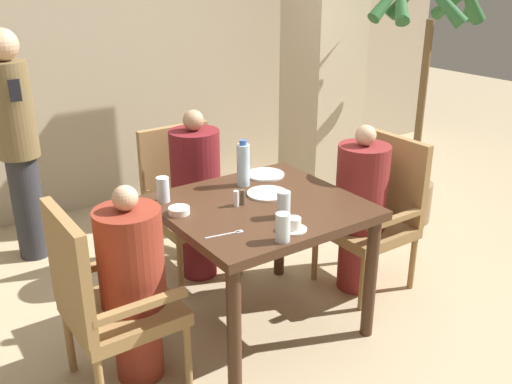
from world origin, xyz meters
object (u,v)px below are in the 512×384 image
object	(u,v)px
diner_in_far_chair	(196,194)
glass_tall_near	(283,227)
chair_right_side	(377,210)
bowl_small	(179,211)
glass_tall_mid	(163,190)
chair_left_side	(104,298)
plate_main_left	(265,174)
water_bottle	(243,164)
diner_in_left_chair	(133,283)
teacup_with_saucer	(293,225)
plate_main_right	(268,193)
potted_palm	(425,78)
diner_in_right_chair	(360,208)
standing_host	(18,141)
chair_far_side	(186,198)
glass_tall_far	(284,204)

from	to	relation	value
diner_in_far_chair	glass_tall_near	size ratio (longest dim) A/B	8.24
chair_right_side	bowl_small	xyz separation A→B (m)	(-1.34, 0.13, 0.28)
glass_tall_mid	chair_left_side	bearing A→B (deg)	-146.53
plate_main_left	water_bottle	world-z (taller)	water_bottle
plate_main_left	bowl_small	world-z (taller)	bowl_small
diner_in_left_chair	water_bottle	size ratio (longest dim) A/B	3.83
teacup_with_saucer	bowl_small	bearing A→B (deg)	126.86
plate_main_right	water_bottle	world-z (taller)	water_bottle
bowl_small	plate_main_right	bearing A→B (deg)	-5.02
plate_main_right	chair_left_side	bearing A→B (deg)	-175.35
teacup_with_saucer	glass_tall_mid	world-z (taller)	glass_tall_mid
potted_palm	glass_tall_near	bearing A→B (deg)	-155.44
glass_tall_near	plate_main_right	bearing A→B (deg)	61.21
glass_tall_near	potted_palm	bearing A→B (deg)	24.56
diner_in_right_chair	teacup_with_saucer	bearing A→B (deg)	-156.31
diner_in_left_chair	plate_main_left	distance (m)	1.11
diner_in_left_chair	bowl_small	bearing A→B (deg)	21.21
standing_host	bowl_small	bearing A→B (deg)	-74.15
diner_in_right_chair	bowl_small	xyz separation A→B (m)	(-1.19, 0.13, 0.23)
diner_in_right_chair	bowl_small	distance (m)	1.22
diner_in_left_chair	teacup_with_saucer	size ratio (longest dim) A/B	7.90
potted_palm	bowl_small	size ratio (longest dim) A/B	20.10
diner_in_left_chair	plate_main_left	size ratio (longest dim) A/B	4.51
diner_in_left_chair	plate_main_left	xyz separation A→B (m)	(1.03, 0.34, 0.25)
standing_host	potted_palm	size ratio (longest dim) A/B	0.72
chair_left_side	glass_tall_mid	distance (m)	0.67
potted_palm	plate_main_left	bearing A→B (deg)	-173.93
diner_in_right_chair	plate_main_left	size ratio (longest dim) A/B	4.71
chair_right_side	plate_main_right	world-z (taller)	chair_right_side
chair_left_side	standing_host	size ratio (longest dim) A/B	0.61
bowl_small	chair_far_side	bearing A→B (deg)	60.41
glass_tall_mid	glass_tall_far	xyz separation A→B (m)	(0.41, -0.53, 0.00)
diner_in_left_chair	plate_main_right	xyz separation A→B (m)	(0.86, 0.08, 0.25)
chair_far_side	standing_host	distance (m)	1.20
plate_main_left	glass_tall_far	size ratio (longest dim) A/B	1.67
teacup_with_saucer	glass_tall_far	distance (m)	0.16
glass_tall_mid	plate_main_right	bearing A→B (deg)	-24.64
diner_in_left_chair	glass_tall_near	distance (m)	0.78
diner_in_far_chair	potted_palm	world-z (taller)	potted_palm
standing_host	glass_tall_mid	distance (m)	1.39
diner_in_right_chair	plate_main_left	world-z (taller)	diner_in_right_chair
chair_right_side	plate_main_left	bearing A→B (deg)	151.78
standing_host	glass_tall_mid	xyz separation A→B (m)	(0.44, -1.32, -0.02)
plate_main_left	glass_tall_near	xyz separation A→B (m)	(-0.45, -0.77, 0.06)
chair_left_side	water_bottle	bearing A→B (deg)	16.00
potted_palm	teacup_with_saucer	size ratio (longest dim) A/B	16.87
chair_right_side	plate_main_right	xyz separation A→B (m)	(-0.81, 0.08, 0.27)
chair_far_side	diner_in_far_chair	bearing A→B (deg)	-90.00
chair_right_side	glass_tall_mid	size ratio (longest dim) A/B	7.02
plate_main_left	glass_tall_mid	distance (m)	0.70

